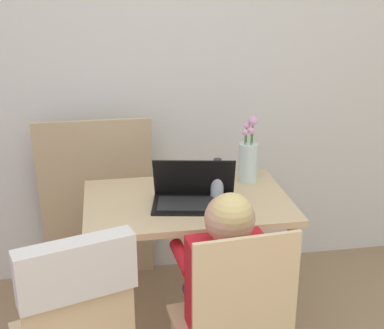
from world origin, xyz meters
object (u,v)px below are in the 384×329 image
(laptop, at_px, (194,193))
(flower_vase, at_px, (248,159))
(person_seated, at_px, (224,275))
(water_bottle, at_px, (217,180))
(chair_spare, at_px, (76,313))

(laptop, xyz_separation_m, flower_vase, (0.31, 0.23, 0.07))
(person_seated, relative_size, water_bottle, 5.27)
(person_seated, height_order, water_bottle, person_seated)
(laptop, bearing_deg, person_seated, -74.28)
(flower_vase, bearing_deg, chair_spare, -136.07)
(person_seated, xyz_separation_m, flower_vase, (0.27, 0.67, 0.23))
(flower_vase, bearing_deg, laptop, -144.26)
(person_seated, distance_m, water_bottle, 0.53)
(chair_spare, bearing_deg, water_bottle, -152.95)
(laptop, bearing_deg, flower_vase, 46.12)
(chair_spare, bearing_deg, person_seated, 176.03)
(person_seated, relative_size, laptop, 2.49)
(chair_spare, relative_size, flower_vase, 2.81)
(chair_spare, bearing_deg, laptop, -149.31)
(person_seated, bearing_deg, flower_vase, -117.17)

